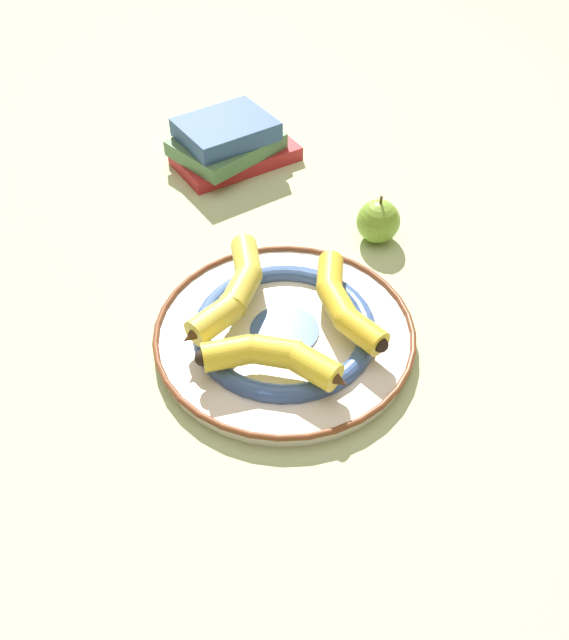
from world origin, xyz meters
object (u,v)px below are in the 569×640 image
at_px(decorative_bowl, 284,332).
at_px(banana_b, 341,301).
at_px(banana_a, 233,291).
at_px(apple, 378,221).
at_px(book_stack, 230,143).
at_px(banana_c, 274,358).

bearing_deg(decorative_bowl, banana_b, 97.80).
height_order(banana_a, apple, apple).
bearing_deg(book_stack, decorative_bowl, -116.31).
bearing_deg(banana_a, book_stack, 21.35).
xyz_separation_m(banana_a, apple, (-0.14, 0.23, -0.02)).
height_order(decorative_bowl, banana_c, banana_c).
distance_m(banana_b, banana_c, 0.13).
bearing_deg(banana_a, decorative_bowl, -103.07).
bearing_deg(decorative_bowl, book_stack, -176.30).
height_order(decorative_bowl, banana_a, banana_a).
bearing_deg(banana_c, apple, -106.68).
height_order(banana_a, banana_c, same).
bearing_deg(banana_a, apple, -33.07).
xyz_separation_m(banana_b, apple, (-0.18, 0.10, -0.02)).
distance_m(book_stack, apple, 0.32).
relative_size(decorative_bowl, apple, 4.32).
bearing_deg(book_stack, banana_b, -106.44).
xyz_separation_m(banana_a, banana_c, (0.12, 0.04, -0.00)).
bearing_deg(banana_c, banana_b, -119.62).
bearing_deg(apple, banana_c, -36.95).
bearing_deg(banana_b, decorative_bowl, -91.62).
distance_m(banana_a, book_stack, 0.39).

